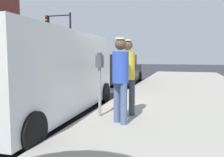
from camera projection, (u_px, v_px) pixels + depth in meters
name	position (u px, v px, depth m)	size (l,w,h in m)	color
ground_plane	(67.00, 110.00, 6.82)	(80.00, 80.00, 0.00)	#2D2D33
sidewalk_slab	(194.00, 116.00, 5.81)	(5.00, 32.00, 0.15)	#9E998E
parking_meter_near	(100.00, 73.00, 5.43)	(0.14, 0.18, 1.52)	gray
pedestrian_in_blue	(120.00, 74.00, 4.84)	(0.34, 0.34, 1.79)	#4C608C
pedestrian_in_yellow	(127.00, 72.00, 5.49)	(0.34, 0.34, 1.80)	#383D47
parked_van	(45.00, 72.00, 5.94)	(2.29, 5.27, 2.15)	white
parked_sedan_ahead	(121.00, 70.00, 13.36)	(2.12, 4.48, 1.65)	black
traffic_light_corner	(61.00, 33.00, 19.96)	(2.48, 0.42, 5.20)	black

